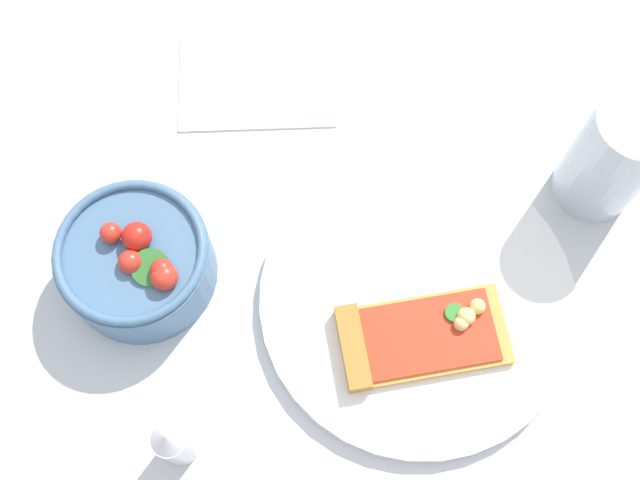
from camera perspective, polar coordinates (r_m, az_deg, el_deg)
ground_plane at (r=0.74m, az=7.14°, el=-0.16°), size 2.40×2.40×0.00m
plate at (r=0.71m, az=6.64°, el=-4.22°), size 0.28×0.28×0.01m
pizza_slice_main at (r=0.69m, az=6.75°, el=-6.90°), size 0.16×0.11×0.02m
salad_bowl at (r=0.71m, az=-12.91°, el=-1.51°), size 0.13×0.13×0.08m
soda_glass at (r=0.74m, az=20.20°, el=5.55°), size 0.07×0.07×0.13m
paper_napkin at (r=0.81m, az=-4.57°, el=11.32°), size 0.17×0.13×0.00m
pepper_shaker at (r=0.66m, az=-10.36°, el=-14.07°), size 0.03×0.03×0.08m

